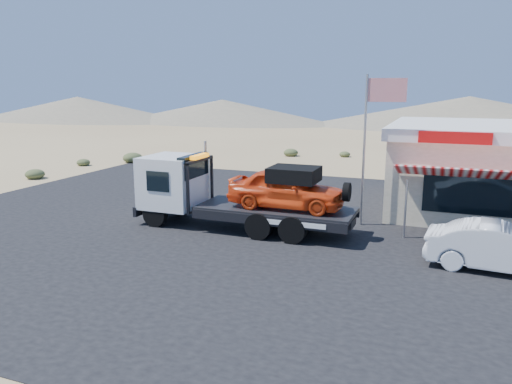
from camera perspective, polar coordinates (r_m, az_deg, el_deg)
ground at (r=18.12m, az=-5.49°, el=-5.94°), size 120.00×120.00×0.00m
asphalt_lot at (r=20.06m, az=3.51°, el=-4.10°), size 32.00×24.00×0.02m
tow_truck at (r=19.61m, az=-2.08°, el=0.17°), size 8.59×2.55×2.87m
white_sedan at (r=17.00m, az=26.27°, el=-5.76°), size 4.52×1.86×1.45m
jerky_store at (r=24.75m, az=27.21°, el=2.37°), size 10.40×9.97×3.90m
flagpole at (r=20.16m, az=12.99°, el=6.58°), size 1.55×0.10×6.00m
desert_scrub at (r=34.02m, az=-18.51°, el=2.53°), size 25.14×33.53×0.78m
distant_hills at (r=72.76m, az=7.29°, el=9.06°), size 126.00×48.00×4.20m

